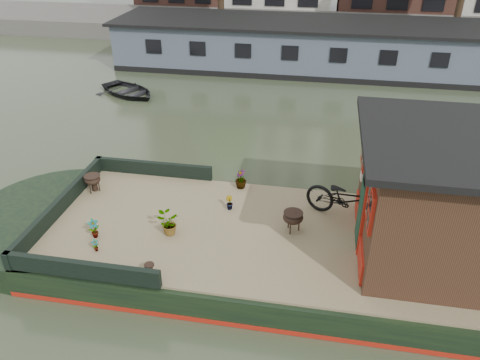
% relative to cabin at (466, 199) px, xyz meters
% --- Properties ---
extents(ground, '(120.00, 120.00, 0.00)m').
position_rel_cabin_xyz_m(ground, '(-2.19, 0.00, -1.88)').
color(ground, '#2F3622').
rests_on(ground, ground).
extents(houseboat_hull, '(14.01, 4.02, 0.60)m').
position_rel_cabin_xyz_m(houseboat_hull, '(-3.52, 0.00, -1.60)').
color(houseboat_hull, black).
rests_on(houseboat_hull, ground).
extents(houseboat_deck, '(11.80, 3.80, 0.05)m').
position_rel_cabin_xyz_m(houseboat_deck, '(-2.19, 0.00, -1.25)').
color(houseboat_deck, '#7C6A4C').
rests_on(houseboat_deck, houseboat_hull).
extents(bow_bulwark, '(3.00, 4.00, 0.35)m').
position_rel_cabin_xyz_m(bow_bulwark, '(-7.25, 0.00, -1.05)').
color(bow_bulwark, black).
rests_on(bow_bulwark, houseboat_deck).
extents(cabin, '(4.00, 3.50, 2.42)m').
position_rel_cabin_xyz_m(cabin, '(0.00, 0.00, 0.00)').
color(cabin, black).
rests_on(cabin, houseboat_deck).
extents(bicycle, '(1.98, 1.33, 0.98)m').
position_rel_cabin_xyz_m(bicycle, '(-1.99, 0.80, -0.74)').
color(bicycle, black).
rests_on(bicycle, houseboat_deck).
extents(potted_plant_a, '(0.27, 0.27, 0.43)m').
position_rel_cabin_xyz_m(potted_plant_a, '(-6.97, -0.77, -1.01)').
color(potted_plant_a, '#9B622C').
rests_on(potted_plant_a, houseboat_deck).
extents(potted_plant_b, '(0.22, 0.22, 0.32)m').
position_rel_cabin_xyz_m(potted_plant_b, '(-4.51, 0.74, -1.07)').
color(potted_plant_b, brown).
rests_on(potted_plant_b, houseboat_deck).
extents(potted_plant_c, '(0.54, 0.50, 0.49)m').
position_rel_cabin_xyz_m(potted_plant_c, '(-5.54, -0.40, -0.98)').
color(potted_plant_c, brown).
rests_on(potted_plant_c, houseboat_deck).
extents(potted_plant_d, '(0.34, 0.34, 0.47)m').
position_rel_cabin_xyz_m(potted_plant_d, '(-4.42, 1.69, -0.99)').
color(potted_plant_d, brown).
rests_on(potted_plant_d, houseboat_deck).
extents(potted_plant_e, '(0.17, 0.17, 0.27)m').
position_rel_cabin_xyz_m(potted_plant_e, '(-6.75, -1.18, -1.09)').
color(potted_plant_e, brown).
rests_on(potted_plant_e, houseboat_deck).
extents(brazier_front, '(0.51, 0.51, 0.45)m').
position_rel_cabin_xyz_m(brazier_front, '(-3.07, 0.17, -1.00)').
color(brazier_front, black).
rests_on(brazier_front, houseboat_deck).
extents(brazier_rear, '(0.49, 0.49, 0.42)m').
position_rel_cabin_xyz_m(brazier_rear, '(-7.79, 0.91, -1.02)').
color(brazier_rear, black).
rests_on(brazier_rear, houseboat_deck).
extents(bollard_port, '(0.20, 0.20, 0.23)m').
position_rel_cabin_xyz_m(bollard_port, '(-7.79, 0.95, -1.11)').
color(bollard_port, black).
rests_on(bollard_port, houseboat_deck).
extents(bollard_stbd, '(0.18, 0.18, 0.21)m').
position_rel_cabin_xyz_m(bollard_stbd, '(-5.51, -1.60, -1.12)').
color(bollard_stbd, black).
rests_on(bollard_stbd, houseboat_deck).
extents(dinghy, '(3.40, 3.16, 0.57)m').
position_rel_cabin_xyz_m(dinghy, '(-10.31, 9.08, -1.59)').
color(dinghy, black).
rests_on(dinghy, ground).
extents(far_houseboat, '(20.40, 4.40, 2.11)m').
position_rel_cabin_xyz_m(far_houseboat, '(-2.19, 14.00, -0.91)').
color(far_houseboat, '#464F5D').
rests_on(far_houseboat, ground).
extents(quay, '(60.00, 6.00, 0.90)m').
position_rel_cabin_xyz_m(quay, '(-2.19, 20.50, -1.43)').
color(quay, '#47443F').
rests_on(quay, ground).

